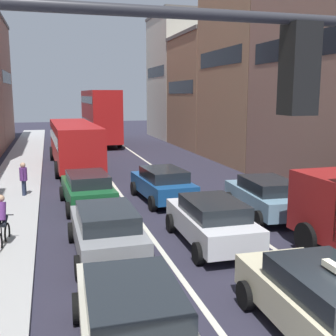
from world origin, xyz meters
TOP-DOWN VIEW (x-y plane):
  - sidewalk_left at (-6.70, 20.00)m, footprint 2.60×64.00m
  - lane_stripe_left at (-1.70, 20.00)m, footprint 0.16×60.00m
  - lane_stripe_right at (1.70, 20.00)m, footprint 0.16×60.00m
  - building_row_right at (9.90, 22.74)m, footprint 7.20×43.90m
  - traffic_light_pole at (-4.45, -1.53)m, footprint 3.58×0.38m
  - taxi_centre_lane_front at (0.09, 1.29)m, footprint 2.15×4.35m
  - sedan_left_lane_front at (-3.57, 1.71)m, footprint 2.19×4.36m
  - sedan_centre_lane_second at (-0.02, 6.85)m, footprint 2.11×4.32m
  - wagon_left_lane_second at (-3.35, 6.80)m, footprint 2.09×4.32m
  - hatchback_centre_lane_third at (-0.08, 12.59)m, footprint 2.29×4.41m
  - sedan_left_lane_third at (-3.40, 12.45)m, footprint 2.25×4.39m
  - sedan_right_lane_behind_truck at (3.23, 9.30)m, footprint 2.26×4.39m
  - bus_mid_queue_primary at (-3.35, 22.34)m, footprint 3.05×10.58m
  - bus_far_queue_secondary at (-0.14, 35.14)m, footprint 2.91×10.53m
  - cyclist_on_sidewalk at (-6.35, 8.15)m, footprint 0.50×1.72m
  - pedestrian_near_kerb at (-6.08, 14.87)m, footprint 0.34×0.53m

SIDE VIEW (x-z plane):
  - lane_stripe_left at x=-1.70m, z-range 0.00..0.01m
  - lane_stripe_right at x=1.70m, z-range 0.00..0.01m
  - sidewalk_left at x=-6.70m, z-range 0.00..0.14m
  - sedan_left_lane_front at x=-3.57m, z-range 0.05..1.54m
  - sedan_centre_lane_second at x=-0.02m, z-range 0.05..1.54m
  - wagon_left_lane_second at x=-3.35m, z-range 0.05..1.54m
  - hatchback_centre_lane_third at x=-0.08m, z-range 0.05..1.54m
  - sedan_left_lane_third at x=-3.40m, z-range 0.05..1.54m
  - sedan_right_lane_behind_truck at x=3.23m, z-range 0.05..1.54m
  - taxi_centre_lane_front at x=0.09m, z-range -0.03..1.63m
  - cyclist_on_sidewalk at x=-6.35m, z-range -0.01..1.71m
  - pedestrian_near_kerb at x=-6.08m, z-range 0.12..1.78m
  - bus_mid_queue_primary at x=-3.35m, z-range 0.31..3.21m
  - bus_far_queue_secondary at x=-0.14m, z-range 0.30..5.36m
  - traffic_light_pole at x=-4.45m, z-range 1.07..6.57m
  - building_row_right at x=9.90m, z-range -0.66..12.62m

